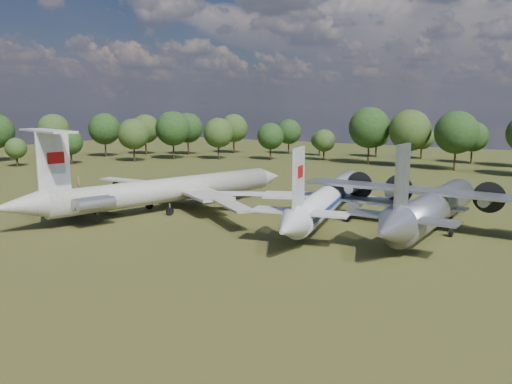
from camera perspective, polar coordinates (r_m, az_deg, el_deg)
The scene contains 7 objects.
ground at distance 76.06m, azimuth -6.46°, elevation -2.48°, with size 300.00×300.00×0.00m, color #2A4316.
il62_airliner at distance 78.65m, azimuth -9.79°, elevation -0.26°, with size 40.14×52.18×5.12m, color silver, non-canonical shape.
tu104_jet at distance 72.66m, azimuth 8.38°, elevation -1.12°, with size 36.78×49.04×4.90m, color silver, non-canonical shape.
an12_transport at distance 67.99m, azimuth 19.62°, elevation -2.17°, with size 36.09×40.33×5.31m, color #999CA1, non-canonical shape.
small_prop_west at distance 79.80m, azimuth -18.57°, elevation -1.65°, with size 9.57×13.05×1.91m, color black, non-canonical shape.
small_prop_northwest at distance 88.59m, azimuth -19.66°, elevation -0.46°, with size 11.97×16.32×2.39m, color #989B9F, non-canonical shape.
person_on_il62 at distance 71.65m, azimuth -19.60°, elevation 1.05°, with size 0.57×0.37×1.56m, color #93684B.
Camera 1 is at (46.77, -57.80, 16.00)m, focal length 35.00 mm.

